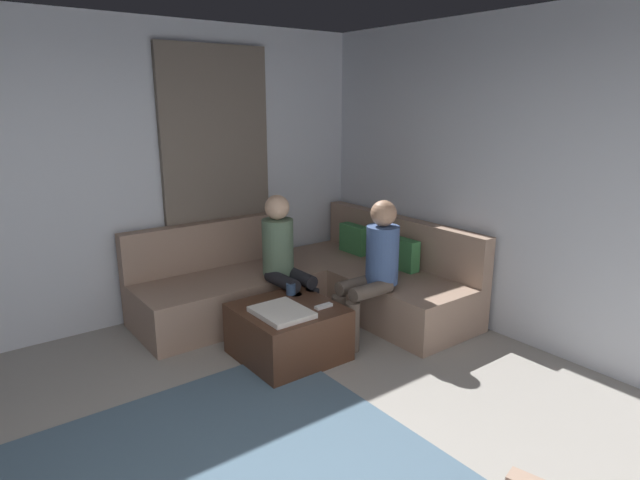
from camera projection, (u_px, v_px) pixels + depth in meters
name	position (u px, v px, depth m)	size (l,w,h in m)	color
wall_back	(596.00, 192.00, 3.89)	(6.00, 0.12, 2.70)	silver
wall_left	(71.00, 180.00, 4.44)	(0.12, 6.00, 2.70)	silver
curtain_panel	(218.00, 180.00, 5.15)	(0.06, 1.10, 2.50)	#726659
sectional_couch	(312.00, 283.00, 5.15)	(2.10, 2.55, 0.87)	#9E7F6B
ottoman	(288.00, 332.00, 4.24)	(0.76, 0.76, 0.42)	#4C2D1E
folded_blanket	(282.00, 312.00, 4.04)	(0.44, 0.36, 0.04)	white
coffee_mug	(291.00, 289.00, 4.45)	(0.08, 0.08, 0.10)	#334C72
game_remote	(324.00, 306.00, 4.18)	(0.05, 0.15, 0.02)	white
person_on_couch_back	(374.00, 265.00, 4.47)	(0.30, 0.60, 1.20)	brown
person_on_couch_side	(284.00, 257.00, 4.69)	(0.60, 0.30, 1.20)	black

